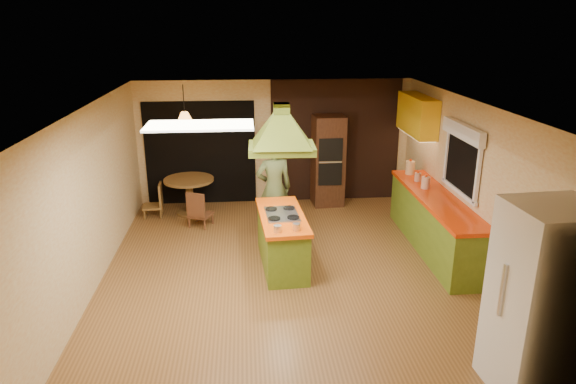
{
  "coord_description": "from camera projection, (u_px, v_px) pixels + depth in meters",
  "views": [
    {
      "loc": [
        -0.6,
        -6.94,
        3.61
      ],
      "look_at": [
        0.02,
        0.34,
        1.15
      ],
      "focal_mm": 32.0,
      "sensor_mm": 36.0,
      "label": 1
    }
  ],
  "objects": [
    {
      "name": "ground",
      "position": [
        288.0,
        271.0,
        7.75
      ],
      "size": [
        6.5,
        6.5,
        0.0
      ],
      "primitive_type": "plane",
      "color": "brown",
      "rests_on": "ground"
    },
    {
      "name": "room_walls",
      "position": [
        288.0,
        193.0,
        7.35
      ],
      "size": [
        5.5,
        6.5,
        6.5
      ],
      "color": "beige",
      "rests_on": "ground"
    },
    {
      "name": "ceiling_plane",
      "position": [
        288.0,
        106.0,
        6.95
      ],
      "size": [
        6.5,
        6.5,
        0.0
      ],
      "primitive_type": "plane",
      "rotation": [
        3.14,
        0.0,
        0.0
      ],
      "color": "silver",
      "rests_on": "room_walls"
    },
    {
      "name": "brick_panel",
      "position": [
        335.0,
        141.0,
        10.51
      ],
      "size": [
        2.64,
        0.03,
        2.5
      ],
      "primitive_type": "cube",
      "color": "#381E14",
      "rests_on": "ground"
    },
    {
      "name": "nook_opening",
      "position": [
        201.0,
        153.0,
        10.35
      ],
      "size": [
        2.2,
        0.03,
        2.1
      ],
      "primitive_type": "cube",
      "color": "black",
      "rests_on": "ground"
    },
    {
      "name": "right_counter",
      "position": [
        434.0,
        223.0,
        8.37
      ],
      "size": [
        0.62,
        3.05,
        0.92
      ],
      "color": "olive",
      "rests_on": "ground"
    },
    {
      "name": "upper_cabinets",
      "position": [
        417.0,
        115.0,
        9.42
      ],
      "size": [
        0.34,
        1.4,
        0.7
      ],
      "primitive_type": "cube",
      "color": "yellow",
      "rests_on": "room_walls"
    },
    {
      "name": "window_right",
      "position": [
        463.0,
        147.0,
        7.78
      ],
      "size": [
        0.12,
        1.35,
        1.06
      ],
      "color": "black",
      "rests_on": "room_walls"
    },
    {
      "name": "fluor_panel",
      "position": [
        200.0,
        125.0,
        5.74
      ],
      "size": [
        1.2,
        0.6,
        0.03
      ],
      "primitive_type": "cube",
      "color": "white",
      "rests_on": "ceiling_plane"
    },
    {
      "name": "kitchen_island",
      "position": [
        282.0,
        239.0,
        7.84
      ],
      "size": [
        0.76,
        1.68,
        0.84
      ],
      "rotation": [
        0.0,
        0.0,
        0.06
      ],
      "color": "olive",
      "rests_on": "ground"
    },
    {
      "name": "range_hood",
      "position": [
        282.0,
        121.0,
        7.25
      ],
      "size": [
        0.97,
        0.71,
        0.78
      ],
      "rotation": [
        0.0,
        0.0,
        -0.03
      ],
      "color": "#5F721C",
      "rests_on": "ceiling_plane"
    },
    {
      "name": "man",
      "position": [
        274.0,
        188.0,
        8.8
      ],
      "size": [
        0.69,
        0.52,
        1.72
      ],
      "primitive_type": "imported",
      "rotation": [
        0.0,
        0.0,
        3.32
      ],
      "color": "#4A562D",
      "rests_on": "ground"
    },
    {
      "name": "refrigerator",
      "position": [
        543.0,
        302.0,
        4.99
      ],
      "size": [
        0.87,
        0.83,
        2.0
      ],
      "primitive_type": "cube",
      "rotation": [
        0.0,
        0.0,
        0.06
      ],
      "color": "white",
      "rests_on": "ground"
    },
    {
      "name": "wall_oven",
      "position": [
        328.0,
        161.0,
        10.33
      ],
      "size": [
        0.64,
        0.63,
        1.83
      ],
      "rotation": [
        0.0,
        0.0,
        0.06
      ],
      "color": "#4D2A18",
      "rests_on": "ground"
    },
    {
      "name": "dining_table",
      "position": [
        189.0,
        189.0,
        9.9
      ],
      "size": [
        0.95,
        0.95,
        0.72
      ],
      "rotation": [
        0.0,
        0.0,
        0.11
      ],
      "color": "brown",
      "rests_on": "ground"
    },
    {
      "name": "chair_left",
      "position": [
        152.0,
        200.0,
        9.8
      ],
      "size": [
        0.38,
        0.38,
        0.66
      ],
      "primitive_type": null,
      "rotation": [
        0.0,
        0.0,
        -1.52
      ],
      "color": "brown",
      "rests_on": "ground"
    },
    {
      "name": "chair_near",
      "position": [
        200.0,
        208.0,
        9.36
      ],
      "size": [
        0.49,
        0.49,
        0.68
      ],
      "primitive_type": null,
      "rotation": [
        0.0,
        0.0,
        2.73
      ],
      "color": "brown",
      "rests_on": "ground"
    },
    {
      "name": "pendant_lamp",
      "position": [
        185.0,
        117.0,
        9.45
      ],
      "size": [
        0.37,
        0.37,
        0.2
      ],
      "primitive_type": "cone",
      "rotation": [
        0.0,
        0.0,
        0.2
      ],
      "color": "#FF9E3F",
      "rests_on": "ceiling_plane"
    },
    {
      "name": "canister_large",
      "position": [
        410.0,
        168.0,
        9.38
      ],
      "size": [
        0.22,
        0.22,
        0.24
      ],
      "primitive_type": "cylinder",
      "rotation": [
        0.0,
        0.0,
        0.41
      ],
      "color": "beige",
      "rests_on": "right_counter"
    },
    {
      "name": "canister_medium",
      "position": [
        426.0,
        183.0,
        8.59
      ],
      "size": [
        0.16,
        0.16,
        0.2
      ],
      "primitive_type": "cylinder",
      "rotation": [
        0.0,
        0.0,
        -0.14
      ],
      "color": "beige",
      "rests_on": "right_counter"
    },
    {
      "name": "canister_small",
      "position": [
        418.0,
        177.0,
        8.98
      ],
      "size": [
        0.11,
        0.11,
        0.15
      ],
      "primitive_type": "cylinder",
      "rotation": [
        0.0,
        0.0,
        0.02
      ],
      "color": "beige",
      "rests_on": "right_counter"
    }
  ]
}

